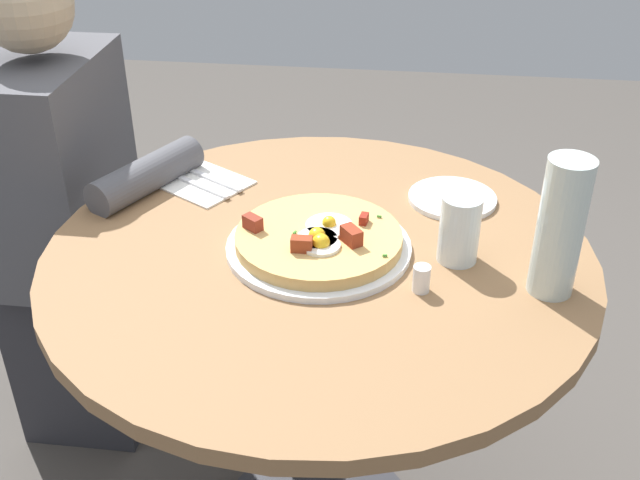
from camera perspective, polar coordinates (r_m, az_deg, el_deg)
dining_table at (r=1.43m, az=-0.09°, el=-6.48°), size 0.95×0.95×0.72m
person_seated at (r=1.86m, az=-17.85°, el=0.04°), size 0.45×0.48×1.14m
pizza_plate at (r=1.33m, az=0.10°, el=-0.52°), size 0.32×0.32×0.01m
breakfast_pizza at (r=1.32m, az=0.08°, el=0.14°), size 0.29×0.29×0.05m
bread_plate at (r=1.50m, az=9.76°, el=3.06°), size 0.17×0.17×0.01m
napkin at (r=1.56m, az=-8.69°, el=4.22°), size 0.21×0.22×0.00m
fork at (r=1.57m, az=-8.23°, el=4.60°), size 0.10×0.16×0.00m
knife at (r=1.55m, az=-9.19°, el=4.12°), size 0.10×0.16×0.00m
water_glass at (r=1.30m, az=10.27°, el=0.88°), size 0.07×0.07×0.12m
water_bottle at (r=1.23m, az=17.35°, el=0.87°), size 0.07×0.07×0.23m
salt_shaker at (r=1.23m, az=7.51°, el=-2.85°), size 0.03×0.03×0.05m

